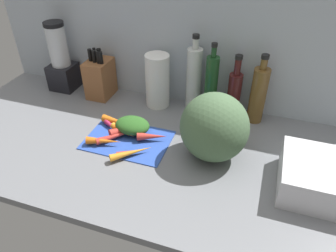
# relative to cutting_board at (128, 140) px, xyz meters

# --- Properties ---
(ground_plane) EXTENTS (1.70, 0.80, 0.03)m
(ground_plane) POSITION_rel_cutting_board_xyz_m (0.05, 0.00, -0.02)
(ground_plane) COLOR slate
(wall_back) EXTENTS (1.70, 0.03, 0.60)m
(wall_back) POSITION_rel_cutting_board_xyz_m (0.05, 0.39, 0.30)
(wall_back) COLOR #ADB7C1
(wall_back) RESTS_ON ground_plane
(cutting_board) EXTENTS (0.33, 0.23, 0.01)m
(cutting_board) POSITION_rel_cutting_board_xyz_m (0.00, 0.00, 0.00)
(cutting_board) COLOR #2D51B7
(cutting_board) RESTS_ON ground_plane
(carrot_0) EXTENTS (0.10, 0.07, 0.02)m
(carrot_0) POSITION_rel_cutting_board_xyz_m (-0.09, 0.04, 0.01)
(carrot_0) COLOR #B2264C
(carrot_0) RESTS_ON cutting_board
(carrot_1) EXTENTS (0.14, 0.06, 0.03)m
(carrot_1) POSITION_rel_cutting_board_xyz_m (-0.07, -0.06, 0.02)
(carrot_1) COLOR orange
(carrot_1) RESTS_ON cutting_board
(carrot_2) EXTENTS (0.12, 0.07, 0.03)m
(carrot_2) POSITION_rel_cutting_board_xyz_m (0.09, 0.03, 0.02)
(carrot_2) COLOR red
(carrot_2) RESTS_ON cutting_board
(carrot_3) EXTENTS (0.12, 0.14, 0.04)m
(carrot_3) POSITION_rel_cutting_board_xyz_m (-0.02, 0.05, 0.02)
(carrot_3) COLOR red
(carrot_3) RESTS_ON cutting_board
(carrot_4) EXTENTS (0.14, 0.15, 0.03)m
(carrot_4) POSITION_rel_cutting_board_xyz_m (-0.04, -0.00, 0.02)
(carrot_4) COLOR red
(carrot_4) RESTS_ON cutting_board
(carrot_5) EXTENTS (0.14, 0.13, 0.03)m
(carrot_5) POSITION_rel_cutting_board_xyz_m (0.05, -0.08, 0.02)
(carrot_5) COLOR orange
(carrot_5) RESTS_ON cutting_board
(carrot_6) EXTENTS (0.16, 0.05, 0.03)m
(carrot_6) POSITION_rel_cutting_board_xyz_m (-0.07, 0.08, 0.02)
(carrot_6) COLOR orange
(carrot_6) RESTS_ON cutting_board
(carrot_7) EXTENTS (0.11, 0.06, 0.03)m
(carrot_7) POSITION_rel_cutting_board_xyz_m (-0.02, 0.02, 0.02)
(carrot_7) COLOR orange
(carrot_7) RESTS_ON cutting_board
(carrot_8) EXTENTS (0.10, 0.07, 0.03)m
(carrot_8) POSITION_rel_cutting_board_xyz_m (-0.04, 0.03, 0.02)
(carrot_8) COLOR orange
(carrot_8) RESTS_ON cutting_board
(carrot_9) EXTENTS (0.11, 0.08, 0.02)m
(carrot_9) POSITION_rel_cutting_board_xyz_m (0.05, -0.07, 0.01)
(carrot_9) COLOR red
(carrot_9) RESTS_ON cutting_board
(carrot_greens_pile) EXTENTS (0.14, 0.11, 0.06)m
(carrot_greens_pile) POSITION_rel_cutting_board_xyz_m (-0.00, 0.06, 0.03)
(carrot_greens_pile) COLOR #2D6023
(carrot_greens_pile) RESTS_ON cutting_board
(winter_squash) EXTENTS (0.24, 0.23, 0.26)m
(winter_squash) POSITION_rel_cutting_board_xyz_m (0.33, 0.02, 0.12)
(winter_squash) COLOR #4C6B47
(winter_squash) RESTS_ON ground_plane
(knife_block) EXTENTS (0.10, 0.14, 0.23)m
(knife_block) POSITION_rel_cutting_board_xyz_m (-0.27, 0.29, 0.09)
(knife_block) COLOR brown
(knife_block) RESTS_ON ground_plane
(blender_appliance) EXTENTS (0.12, 0.12, 0.33)m
(blender_appliance) POSITION_rel_cutting_board_xyz_m (-0.48, 0.30, 0.14)
(blender_appliance) COLOR black
(blender_appliance) RESTS_ON ground_plane
(paper_towel_roll) EXTENTS (0.11, 0.11, 0.24)m
(paper_towel_roll) POSITION_rel_cutting_board_xyz_m (0.02, 0.30, 0.12)
(paper_towel_roll) COLOR white
(paper_towel_roll) RESTS_ON ground_plane
(bottle_0) EXTENTS (0.07, 0.07, 0.34)m
(bottle_0) POSITION_rel_cutting_board_xyz_m (0.18, 0.33, 0.14)
(bottle_0) COLOR silver
(bottle_0) RESTS_ON ground_plane
(bottle_1) EXTENTS (0.05, 0.05, 0.32)m
(bottle_1) POSITION_rel_cutting_board_xyz_m (0.26, 0.30, 0.13)
(bottle_1) COLOR #19421E
(bottle_1) RESTS_ON ground_plane
(bottle_2) EXTENTS (0.06, 0.06, 0.28)m
(bottle_2) POSITION_rel_cutting_board_xyz_m (0.36, 0.32, 0.11)
(bottle_2) COLOR #471919
(bottle_2) RESTS_ON ground_plane
(bottle_3) EXTENTS (0.07, 0.07, 0.30)m
(bottle_3) POSITION_rel_cutting_board_xyz_m (0.46, 0.31, 0.12)
(bottle_3) COLOR brown
(bottle_3) RESTS_ON ground_plane
(dish_rack) EXTENTS (0.25, 0.24, 0.11)m
(dish_rack) POSITION_rel_cutting_board_xyz_m (0.70, -0.04, 0.05)
(dish_rack) COLOR silver
(dish_rack) RESTS_ON ground_plane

